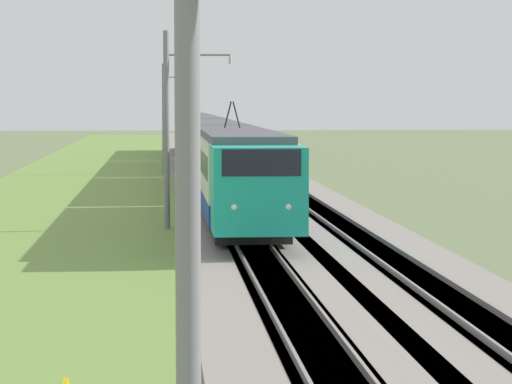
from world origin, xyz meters
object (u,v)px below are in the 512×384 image
Objects in this scene: catenary_mast_near at (196,231)px; catenary_mast_far at (165,118)px; passenger_train at (206,143)px; catenary_mast_mid at (168,128)px.

catenary_mast_near is 70.49m from catenary_mast_far.
catenary_mast_far is (3.47, 2.61, 1.55)m from passenger_train.
catenary_mast_mid is 35.24m from catenary_mast_far.
catenary_mast_far is at bearing -143.07° from passenger_train.
passenger_train is 67.09m from catenary_mast_near.
catenary_mast_near is 0.99× the size of catenary_mast_far.
catenary_mast_mid is (35.24, 0.00, 0.10)m from catenary_mast_near.
catenary_mast_mid is at bearing -4.69° from passenger_train.
catenary_mast_far reaches higher than catenary_mast_near.
catenary_mast_near is at bearing -180.00° from catenary_mast_mid.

